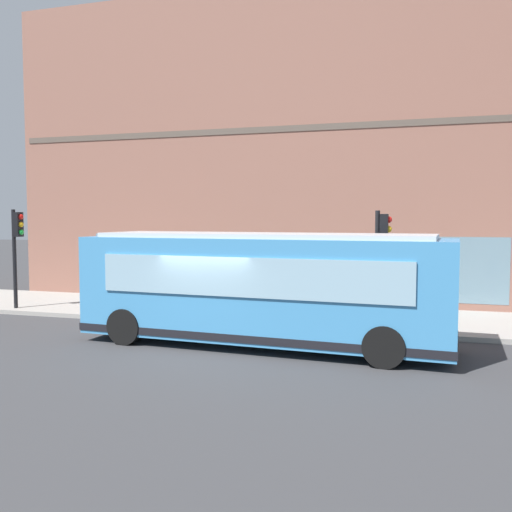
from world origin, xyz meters
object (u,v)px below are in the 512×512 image
traffic_light_near_corner (382,247)px  newspaper_vending_box (117,290)px  fire_hydrant (235,300)px  pedestrian_near_hydrant (154,283)px  city_bus_nearside (262,289)px  traffic_light_down_block (17,239)px

traffic_light_near_corner → newspaper_vending_box: bearing=75.9°
fire_hydrant → traffic_light_near_corner: bearing=-111.1°
pedestrian_near_hydrant → newspaper_vending_box: size_ratio=1.99×
city_bus_nearside → traffic_light_near_corner: size_ratio=2.86×
fire_hydrant → traffic_light_down_block: bearing=103.4°
fire_hydrant → newspaper_vending_box: (0.59, 5.16, 0.09)m
city_bus_nearside → newspaper_vending_box: bearing=55.9°
city_bus_nearside → fire_hydrant: bearing=27.2°
city_bus_nearside → traffic_light_down_block: size_ratio=2.79×
traffic_light_down_block → fire_hydrant: (1.87, -7.83, -2.18)m
traffic_light_down_block → fire_hydrant: size_ratio=4.92×
traffic_light_down_block → newspaper_vending_box: size_ratio=4.05×
city_bus_nearside → fire_hydrant: size_ratio=13.74×
newspaper_vending_box → traffic_light_down_block: bearing=132.7°
traffic_light_near_corner → newspaper_vending_box: (2.63, 10.45, -2.02)m
traffic_light_down_block → pedestrian_near_hydrant: (0.67, -5.22, -1.50)m
traffic_light_down_block → fire_hydrant: bearing=-76.6°
city_bus_nearside → traffic_light_down_block: (2.59, 10.12, 1.14)m
traffic_light_near_corner → newspaper_vending_box: size_ratio=3.94×
city_bus_nearside → traffic_light_down_block: 10.51m
traffic_light_near_corner → pedestrian_near_hydrant: (0.84, 7.89, -1.44)m
city_bus_nearside → fire_hydrant: (4.46, 2.29, -1.04)m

